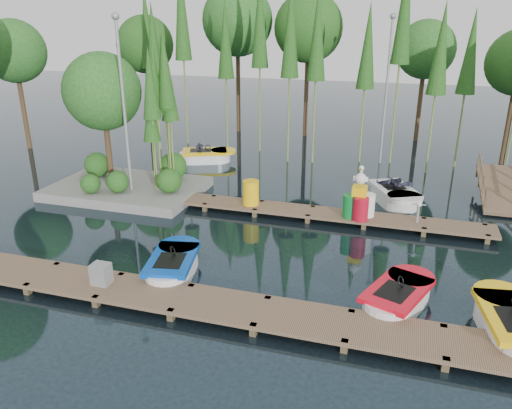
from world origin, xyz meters
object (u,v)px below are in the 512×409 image
(drum_cluster, at_px, (359,203))
(boat_yellow_far, at_px, (206,156))
(island, at_px, (118,117))
(yellow_barrel, at_px, (251,193))
(utility_cabinet, at_px, (101,274))
(boat_blue, at_px, (173,266))
(boat_red, at_px, (398,298))

(drum_cluster, bearing_deg, boat_yellow_far, 143.81)
(island, distance_m, yellow_barrel, 6.50)
(boat_yellow_far, bearing_deg, utility_cabinet, -82.21)
(yellow_barrel, bearing_deg, boat_blue, -96.97)
(island, height_order, boat_yellow_far, island)
(island, xyz_separation_m, boat_red, (11.67, -6.14, -2.92))
(drum_cluster, bearing_deg, utility_cabinet, -131.92)
(boat_red, bearing_deg, boat_yellow_far, 152.78)
(boat_red, distance_m, boat_yellow_far, 15.19)
(utility_cabinet, height_order, yellow_barrel, yellow_barrel)
(boat_red, distance_m, yellow_barrel, 7.82)
(boat_blue, xyz_separation_m, boat_yellow_far, (-3.69, 11.51, 0.04))
(boat_blue, bearing_deg, island, 118.48)
(boat_blue, relative_size, utility_cabinet, 5.03)
(boat_red, xyz_separation_m, yellow_barrel, (-5.69, 5.35, 0.51))
(boat_blue, xyz_separation_m, boat_red, (6.35, 0.11, -0.00))
(utility_cabinet, relative_size, drum_cluster, 0.31)
(island, relative_size, yellow_barrel, 7.16)
(boat_blue, distance_m, drum_cluster, 7.17)
(boat_red, relative_size, drum_cluster, 1.55)
(boat_yellow_far, distance_m, drum_cluster, 10.52)
(boat_blue, relative_size, boat_yellow_far, 0.93)
(boat_blue, height_order, utility_cabinet, utility_cabinet)
(boat_yellow_far, xyz_separation_m, yellow_barrel, (4.36, -6.05, 0.46))
(boat_yellow_far, bearing_deg, boat_blue, -74.55)
(yellow_barrel, bearing_deg, island, 172.47)
(yellow_barrel, bearing_deg, boat_yellow_far, 125.76)
(utility_cabinet, bearing_deg, island, 116.89)
(island, height_order, utility_cabinet, island)
(boat_red, height_order, boat_yellow_far, boat_yellow_far)
(island, bearing_deg, boat_red, -27.75)
(island, bearing_deg, utility_cabinet, -63.11)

